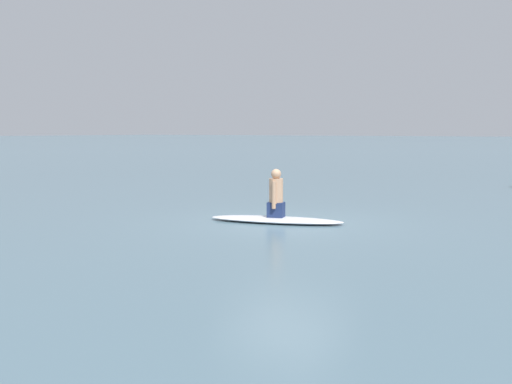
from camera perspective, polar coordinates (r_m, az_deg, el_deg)
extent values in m
plane|color=slate|center=(13.14, 2.80, -2.89)|extent=(400.00, 400.00, 0.00)
ellipsoid|color=white|center=(13.22, 1.86, -2.57)|extent=(3.03, 1.63, 0.12)
cube|color=navy|center=(13.19, 1.86, -1.63)|extent=(0.41, 0.36, 0.32)
cylinder|color=tan|center=(13.15, 1.87, 0.11)|extent=(0.37, 0.37, 0.53)
sphere|color=tan|center=(13.12, 1.87, 1.67)|extent=(0.21, 0.21, 0.21)
cylinder|color=tan|center=(12.98, 1.65, -0.27)|extent=(0.11, 0.11, 0.58)
cylinder|color=tan|center=(13.33, 2.07, -0.11)|extent=(0.11, 0.11, 0.58)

